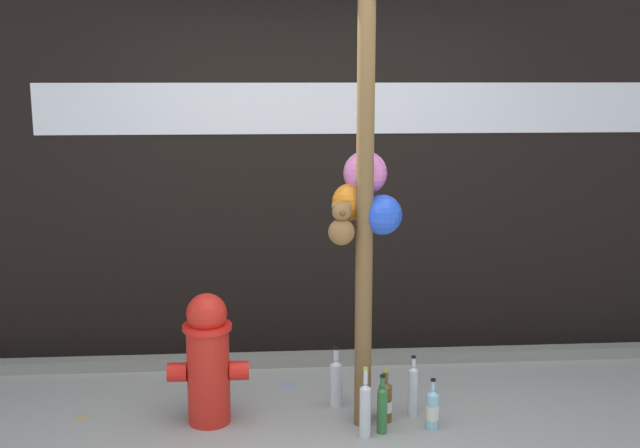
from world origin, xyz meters
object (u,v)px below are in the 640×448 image
Objects in this scene: bottle_1 at (336,381)px; bottle_5 at (385,401)px; fire_hydrant at (208,358)px; bottle_0 at (365,409)px; bottle_6 at (413,390)px; bottle_4 at (432,409)px; bottle_3 at (363,392)px; memorial_post at (365,160)px; bottle_2 at (382,408)px.

bottle_1 is 0.35m from bottle_5.
fire_hydrant is 2.06× the size of bottle_1.
bottle_0 is 1.10× the size of bottle_6.
bottle_4 is (0.52, -0.35, -0.04)m from bottle_1.
fire_hydrant is at bearing 171.86° from bottle_4.
bottle_1 is 0.22m from bottle_3.
bottle_5 is at bearing 53.03° from bottle_0.
memorial_post is 1.40m from bottle_2.
bottle_2 is at bearing -174.08° from bottle_4.
bottle_5 is at bearing -40.80° from bottle_1.
bottle_1 is at bearing 106.41° from bottle_0.
bottle_4 is (0.40, 0.07, -0.05)m from bottle_0.
fire_hydrant is 2.08× the size of bottle_6.
bottle_1 is 1.19× the size of bottle_5.
fire_hydrant is 2.05× the size of bottle_3.
bottle_2 is 1.09× the size of bottle_5.
bottle_6 is (0.31, 0.04, -1.37)m from memorial_post.
bottle_3 is 1.01× the size of bottle_6.
memorial_post is 7.44× the size of bottle_6.
fire_hydrant is 1.89× the size of bottle_0.
bottle_3 is (0.01, 0.05, -1.38)m from memorial_post.
bottle_6 is at bearing 113.78° from bottle_4.
bottle_2 is 0.30m from bottle_4.
memorial_post is 1.38m from bottle_0.
bottle_2 reaches higher than bottle_4.
bottle_6 is (1.20, -0.00, -0.23)m from fire_hydrant.
memorial_post reaches higher than bottle_6.
bottle_0 is at bearing -157.58° from bottle_2.
bottle_2 is (0.10, 0.04, -0.02)m from bottle_0.
bottle_5 is at bearing -7.13° from memorial_post.
bottle_3 is at bearing 153.33° from bottle_4.
bottle_1 is (-0.12, 0.42, -0.01)m from bottle_0.
memorial_post is 1.47m from bottle_4.
bottle_5 is (0.04, 0.15, -0.03)m from bottle_2.
memorial_post reaches higher than bottle_0.
bottle_2 is 0.91× the size of bottle_3.
bottle_0 is (0.88, -0.26, -0.22)m from fire_hydrant.
bottle_3 is (0.90, 0.00, -0.24)m from fire_hydrant.
bottle_6 is at bearing -1.80° from bottle_3.
bottle_0 reaches higher than bottle_1.
bottle_0 is 0.41m from bottle_4.
memorial_post is 1.38m from bottle_3.
memorial_post is 1.41m from bottle_6.
bottle_4 is at bearing -26.67° from bottle_3.
bottle_6 reaches higher than bottle_4.
bottle_0 reaches higher than bottle_2.
bottle_4 is 0.20m from bottle_6.
bottle_2 is (0.98, -0.21, -0.24)m from fire_hydrant.
bottle_4 is (1.28, -0.18, -0.27)m from fire_hydrant.
bottle_3 is 0.30m from bottle_6.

